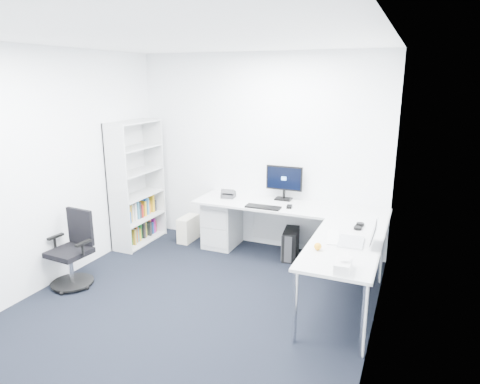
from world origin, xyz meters
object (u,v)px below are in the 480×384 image
at_px(laptop, 352,231).
at_px(monitor, 284,183).
at_px(l_desk, 280,240).
at_px(bookshelf, 137,184).
at_px(task_chair, 69,250).

bearing_deg(laptop, monitor, 128.01).
bearing_deg(monitor, l_desk, -76.58).
distance_m(bookshelf, task_chair, 1.53).
relative_size(l_desk, bookshelf, 1.42).
relative_size(bookshelf, monitor, 3.54).
height_order(task_chair, monitor, monitor).
relative_size(bookshelf, laptop, 4.96).
distance_m(l_desk, laptop, 1.28).
distance_m(bookshelf, laptop, 3.22).
height_order(bookshelf, task_chair, bookshelf).
bearing_deg(l_desk, monitor, 103.83).
distance_m(task_chair, laptop, 3.16).
relative_size(task_chair, monitor, 1.76).
bearing_deg(l_desk, laptop, -35.25).
bearing_deg(bookshelf, laptop, -13.09).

